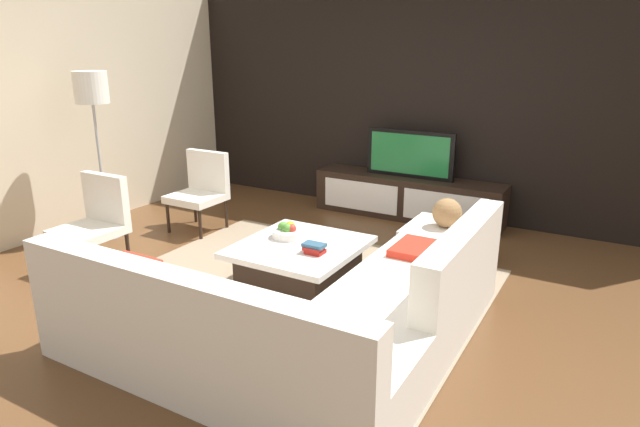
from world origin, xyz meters
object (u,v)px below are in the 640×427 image
Objects in this scene: book_stack at (314,248)px; accent_chair_far at (202,186)px; coffee_table at (300,264)px; decorative_ball at (447,213)px; media_console at (408,197)px; fruit_bowl at (288,231)px; ottoman at (445,247)px; television at (410,154)px; floor_lamp at (92,97)px; accent_chair_near at (96,217)px; sectional_couch at (305,319)px.

accent_chair_far is at bearing 155.80° from book_stack.
coffee_table is 1.44m from decorative_ball.
media_console is 8.10× the size of fruit_bowl.
decorative_ball is at bearing 0.00° from ottoman.
coffee_table is at bearing -92.49° from television.
television is at bearing 41.23° from floor_lamp.
accent_chair_near is at bearing -150.43° from decorative_ball.
television is 3.48m from accent_chair_near.
sectional_couch is 1.15m from coffee_table.
accent_chair_near reaches higher than decorative_ball.
fruit_bowl is 0.46m from book_stack.
media_console is at bearing 45.98° from accent_chair_near.
coffee_table is 2.80m from floor_lamp.
ottoman is (2.81, 1.59, -0.29)m from accent_chair_near.
coffee_table is (-0.10, -2.30, -0.05)m from media_console.
media_console is at bearing 82.69° from fruit_bowl.
decorative_ball is (0.86, -1.28, -0.24)m from television.
sectional_couch is at bearing -80.73° from television.
accent_chair_near is at bearing 171.34° from sectional_couch.
fruit_bowl reaches higher than coffee_table.
television is at bearing 99.27° from sectional_couch.
accent_chair_near is at bearing -86.01° from accent_chair_far.
sectional_couch is at bearing -17.61° from floor_lamp.
book_stack is at bearing 2.52° from accent_chair_near.
fruit_bowl reaches higher than ottoman.
floor_lamp is at bearing -164.10° from ottoman.
television is 1.01× the size of coffee_table.
television reaches higher than book_stack.
media_console is at bearing 46.64° from accent_chair_far.
television is 1.56m from decorative_ball.
book_stack is (0.40, -0.22, -0.01)m from fruit_bowl.
media_console is 2.16× the size of coffee_table.
fruit_bowl is 0.32× the size of accent_chair_far.
ottoman is at bearing 19.63° from accent_chair_near.
decorative_ball is at bearing -56.06° from television.
accent_chair_near reaches higher than sectional_couch.
media_console reaches higher than ottoman.
media_console is 2.43m from book_stack.
decorative_ball is at bearing 80.44° from sectional_couch.
floor_lamp is at bearing 179.20° from coffee_table.
floor_lamp is at bearing -164.10° from decorative_ball.
coffee_table is 1.50× the size of ottoman.
accent_chair_near is 3.24m from ottoman.
accent_chair_near is at bearing -43.77° from floor_lamp.
floor_lamp reaches higher than fruit_bowl.
book_stack is (-0.74, -1.14, -0.11)m from decorative_ball.
decorative_ball reaches higher than book_stack.
decorative_ball reaches higher than ottoman.
media_console is 2.61× the size of accent_chair_far.
decorative_ball is (0.00, 0.00, 0.34)m from ottoman.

